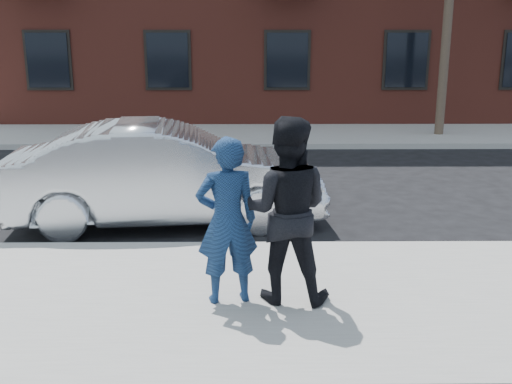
{
  "coord_description": "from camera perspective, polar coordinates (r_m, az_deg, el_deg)",
  "views": [
    {
      "loc": [
        -1.07,
        -6.5,
        3.05
      ],
      "look_at": [
        -1.01,
        0.4,
        1.21
      ],
      "focal_mm": 42.0,
      "sensor_mm": 36.0,
      "label": 1
    }
  ],
  "objects": [
    {
      "name": "man_peacoat",
      "position": [
        6.52,
        2.87,
        -1.76
      ],
      "size": [
        1.1,
        0.91,
        2.06
      ],
      "rotation": [
        0.0,
        0.0,
        3.0
      ],
      "color": "black",
      "rests_on": "near_sidewalk"
    },
    {
      "name": "silver_sedan",
      "position": [
        9.81,
        -8.56,
        1.68
      ],
      "size": [
        5.21,
        2.3,
        1.66
      ],
      "primitive_type": "imported",
      "rotation": [
        0.0,
        0.0,
        1.68
      ],
      "color": "#B7BABF",
      "rests_on": "ground"
    },
    {
      "name": "near_curb",
      "position": [
        8.65,
        6.64,
        -5.29
      ],
      "size": [
        50.0,
        0.1,
        0.15
      ],
      "primitive_type": "cube",
      "color": "#999691",
      "rests_on": "ground"
    },
    {
      "name": "near_sidewalk",
      "position": [
        7.01,
        8.45,
        -10.38
      ],
      "size": [
        50.0,
        3.5,
        0.15
      ],
      "primitive_type": "cube",
      "color": "gray",
      "rests_on": "ground"
    },
    {
      "name": "far_curb",
      "position": [
        16.26,
        3.27,
        4.37
      ],
      "size": [
        50.0,
        0.1,
        0.15
      ],
      "primitive_type": "cube",
      "color": "#999691",
      "rests_on": "ground"
    },
    {
      "name": "ground",
      "position": [
        7.26,
        8.12,
        -10.07
      ],
      "size": [
        100.0,
        100.0,
        0.0
      ],
      "primitive_type": "plane",
      "color": "black",
      "rests_on": "ground"
    },
    {
      "name": "man_hoodie",
      "position": [
        6.49,
        -2.77,
        -2.76
      ],
      "size": [
        0.76,
        0.58,
        1.86
      ],
      "rotation": [
        0.0,
        0.0,
        3.36
      ],
      "color": "navy",
      "rests_on": "near_sidewalk"
    },
    {
      "name": "far_sidewalk",
      "position": [
        18.03,
        2.9,
        5.42
      ],
      "size": [
        50.0,
        3.5,
        0.15
      ],
      "primitive_type": "cube",
      "color": "gray",
      "rests_on": "ground"
    }
  ]
}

